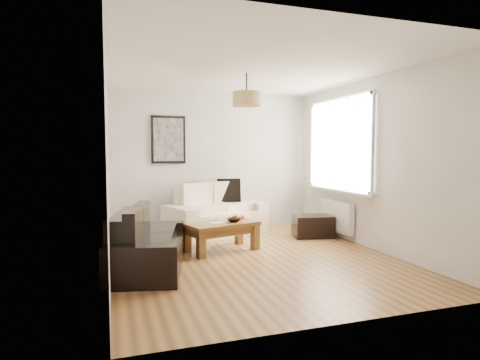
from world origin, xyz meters
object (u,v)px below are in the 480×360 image
object	(u,v)px
loveseat_cream	(216,210)
sofa_leather	(149,241)
ottoman	(313,226)
coffee_table	(221,236)

from	to	relation	value
loveseat_cream	sofa_leather	world-z (taller)	loveseat_cream
sofa_leather	ottoman	bearing A→B (deg)	-57.44
coffee_table	ottoman	xyz separation A→B (m)	(1.77, 0.44, -0.03)
sofa_leather	coffee_table	xyz separation A→B (m)	(1.11, 0.60, -0.14)
coffee_table	loveseat_cream	bearing A→B (deg)	79.24
sofa_leather	coffee_table	size ratio (longest dim) A/B	1.57
loveseat_cream	coffee_table	xyz separation A→B (m)	(-0.24, -1.26, -0.21)
sofa_leather	loveseat_cream	bearing A→B (deg)	-23.36
ottoman	sofa_leather	bearing A→B (deg)	-160.07
loveseat_cream	ottoman	xyz separation A→B (m)	(1.53, -0.82, -0.24)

